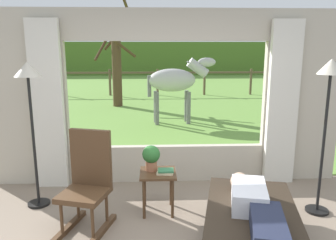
{
  "coord_description": "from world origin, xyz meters",
  "views": [
    {
      "loc": [
        -0.2,
        -2.64,
        2.01
      ],
      "look_at": [
        0.0,
        1.8,
        1.05
      ],
      "focal_mm": 35.95,
      "sensor_mm": 36.0,
      "label": 1
    }
  ],
  "objects_px": {
    "recliner_sofa": "(251,231)",
    "book_stack": "(165,172)",
    "potted_plant": "(151,156)",
    "rocking_chair": "(88,182)",
    "floor_lamp_right": "(329,90)",
    "horse": "(175,81)",
    "floor_lamp_left": "(29,91)",
    "side_table": "(158,179)",
    "pasture_tree": "(117,58)",
    "reclining_person": "(254,205)"
  },
  "relations": [
    {
      "from": "horse",
      "to": "pasture_tree",
      "type": "bearing_deg",
      "value": -151.42
    },
    {
      "from": "rocking_chair",
      "to": "book_stack",
      "type": "distance_m",
      "value": 0.92
    },
    {
      "from": "reclining_person",
      "to": "pasture_tree",
      "type": "bearing_deg",
      "value": 117.02
    },
    {
      "from": "side_table",
      "to": "floor_lamp_right",
      "type": "bearing_deg",
      "value": -2.79
    },
    {
      "from": "reclining_person",
      "to": "side_table",
      "type": "xyz_separation_m",
      "value": [
        -0.92,
        0.93,
        -0.1
      ]
    },
    {
      "from": "potted_plant",
      "to": "floor_lamp_right",
      "type": "height_order",
      "value": "floor_lamp_right"
    },
    {
      "from": "book_stack",
      "to": "horse",
      "type": "relative_size",
      "value": 0.12
    },
    {
      "from": "pasture_tree",
      "to": "floor_lamp_right",
      "type": "bearing_deg",
      "value": -67.37
    },
    {
      "from": "potted_plant",
      "to": "horse",
      "type": "xyz_separation_m",
      "value": [
        0.62,
        4.88,
        0.45
      ]
    },
    {
      "from": "reclining_person",
      "to": "potted_plant",
      "type": "xyz_separation_m",
      "value": [
        -1.0,
        0.99,
        0.18
      ]
    },
    {
      "from": "reclining_person",
      "to": "floor_lamp_right",
      "type": "height_order",
      "value": "floor_lamp_right"
    },
    {
      "from": "book_stack",
      "to": "floor_lamp_right",
      "type": "relative_size",
      "value": 0.11
    },
    {
      "from": "potted_plant",
      "to": "book_stack",
      "type": "relative_size",
      "value": 1.53
    },
    {
      "from": "pasture_tree",
      "to": "potted_plant",
      "type": "bearing_deg",
      "value": -81.21
    },
    {
      "from": "recliner_sofa",
      "to": "floor_lamp_right",
      "type": "height_order",
      "value": "floor_lamp_right"
    },
    {
      "from": "potted_plant",
      "to": "pasture_tree",
      "type": "height_order",
      "value": "pasture_tree"
    },
    {
      "from": "rocking_chair",
      "to": "floor_lamp_right",
      "type": "bearing_deg",
      "value": 20.97
    },
    {
      "from": "floor_lamp_left",
      "to": "pasture_tree",
      "type": "bearing_deg",
      "value": 87.73
    },
    {
      "from": "recliner_sofa",
      "to": "book_stack",
      "type": "relative_size",
      "value": 8.87
    },
    {
      "from": "rocking_chair",
      "to": "horse",
      "type": "bearing_deg",
      "value": 92.01
    },
    {
      "from": "floor_lamp_right",
      "to": "pasture_tree",
      "type": "xyz_separation_m",
      "value": [
        -3.25,
        7.79,
        0.12
      ]
    },
    {
      "from": "potted_plant",
      "to": "floor_lamp_right",
      "type": "distance_m",
      "value": 2.23
    },
    {
      "from": "potted_plant",
      "to": "rocking_chair",
      "type": "bearing_deg",
      "value": -151.1
    },
    {
      "from": "reclining_person",
      "to": "horse",
      "type": "height_order",
      "value": "horse"
    },
    {
      "from": "floor_lamp_left",
      "to": "horse",
      "type": "distance_m",
      "value": 5.14
    },
    {
      "from": "rocking_chair",
      "to": "potted_plant",
      "type": "height_order",
      "value": "rocking_chair"
    },
    {
      "from": "potted_plant",
      "to": "floor_lamp_left",
      "type": "height_order",
      "value": "floor_lamp_left"
    },
    {
      "from": "floor_lamp_left",
      "to": "recliner_sofa",
      "type": "bearing_deg",
      "value": -24.74
    },
    {
      "from": "potted_plant",
      "to": "side_table",
      "type": "bearing_deg",
      "value": -36.87
    },
    {
      "from": "pasture_tree",
      "to": "side_table",
      "type": "bearing_deg",
      "value": -80.69
    },
    {
      "from": "recliner_sofa",
      "to": "side_table",
      "type": "bearing_deg",
      "value": 148.99
    },
    {
      "from": "recliner_sofa",
      "to": "rocking_chair",
      "type": "distance_m",
      "value": 1.82
    },
    {
      "from": "potted_plant",
      "to": "floor_lamp_left",
      "type": "relative_size",
      "value": 0.17
    },
    {
      "from": "side_table",
      "to": "floor_lamp_left",
      "type": "relative_size",
      "value": 0.28
    },
    {
      "from": "recliner_sofa",
      "to": "floor_lamp_left",
      "type": "relative_size",
      "value": 1.01
    },
    {
      "from": "rocking_chair",
      "to": "potted_plant",
      "type": "xyz_separation_m",
      "value": [
        0.71,
        0.39,
        0.16
      ]
    },
    {
      "from": "side_table",
      "to": "floor_lamp_right",
      "type": "xyz_separation_m",
      "value": [
        1.99,
        -0.1,
        1.1
      ]
    },
    {
      "from": "reclining_person",
      "to": "horse",
      "type": "bearing_deg",
      "value": 106.52
    },
    {
      "from": "rocking_chair",
      "to": "floor_lamp_right",
      "type": "height_order",
      "value": "floor_lamp_right"
    },
    {
      "from": "rocking_chair",
      "to": "floor_lamp_left",
      "type": "xyz_separation_m",
      "value": [
        -0.77,
        0.59,
        0.95
      ]
    },
    {
      "from": "recliner_sofa",
      "to": "side_table",
      "type": "relative_size",
      "value": 3.57
    },
    {
      "from": "side_table",
      "to": "potted_plant",
      "type": "height_order",
      "value": "potted_plant"
    },
    {
      "from": "pasture_tree",
      "to": "floor_lamp_left",
      "type": "bearing_deg",
      "value": -92.27
    },
    {
      "from": "rocking_chair",
      "to": "recliner_sofa",
      "type": "bearing_deg",
      "value": -1.72
    },
    {
      "from": "potted_plant",
      "to": "reclining_person",
      "type": "bearing_deg",
      "value": -44.8
    },
    {
      "from": "recliner_sofa",
      "to": "potted_plant",
      "type": "height_order",
      "value": "potted_plant"
    },
    {
      "from": "floor_lamp_left",
      "to": "horse",
      "type": "bearing_deg",
      "value": 65.9
    },
    {
      "from": "pasture_tree",
      "to": "reclining_person",
      "type": "bearing_deg",
      "value": -75.83
    },
    {
      "from": "reclining_person",
      "to": "floor_lamp_right",
      "type": "relative_size",
      "value": 0.76
    },
    {
      "from": "rocking_chair",
      "to": "floor_lamp_left",
      "type": "distance_m",
      "value": 1.35
    }
  ]
}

